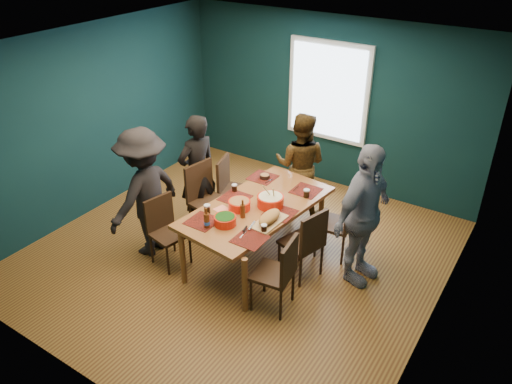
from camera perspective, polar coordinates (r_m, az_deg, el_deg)
room at (r=6.21m, az=-0.79°, el=4.55°), size 5.01×5.01×2.71m
dining_table at (r=6.27m, az=0.12°, el=-2.10°), size 1.25×2.15×0.78m
chair_left_far at (r=7.18m, az=-2.97°, el=0.88°), size 0.53×0.53×0.95m
chair_left_mid at (r=6.86m, az=-5.85°, el=-0.25°), size 0.54×0.54×1.04m
chair_left_near at (r=6.40m, az=-10.40°, el=-3.79°), size 0.49×0.49×0.91m
chair_right_far at (r=6.46m, az=9.81°, el=-3.12°), size 0.47×0.47×0.95m
chair_right_mid at (r=6.02m, az=5.84°, el=-5.45°), size 0.54×0.54×0.96m
chair_right_near at (r=5.56m, az=2.78°, el=-8.83°), size 0.48×0.48×0.94m
person_far_left at (r=6.94m, az=-6.72°, el=2.25°), size 0.54×0.69×1.67m
person_back at (r=7.25m, az=5.09°, el=3.13°), size 0.89×0.77×1.57m
person_right at (r=5.93m, az=12.14°, el=-2.67°), size 0.62×1.11×1.79m
person_near_left at (r=6.47m, az=-12.62°, el=-0.12°), size 0.65×1.13×1.74m
bowl_salad at (r=6.14m, az=-1.92°, el=-1.42°), size 0.28×0.28×0.12m
bowl_dumpling at (r=6.19m, az=1.66°, el=-0.98°), size 0.34×0.34×0.31m
bowl_herbs at (r=5.84m, az=-3.55°, el=-3.21°), size 0.26×0.26×0.11m
cutting_board at (r=5.87m, az=1.52°, el=-3.01°), size 0.30×0.61×0.13m
small_bowl at (r=6.85m, az=1.01°, el=1.80°), size 0.14×0.14×0.06m
beer_bottle_a at (r=5.79m, az=-5.65°, el=-3.27°), size 0.07×0.07×0.26m
beer_bottle_b at (r=5.95m, az=-1.53°, el=-2.15°), size 0.06×0.06×0.24m
cola_glass_a at (r=6.08m, az=-5.60°, el=-1.88°), size 0.08×0.08×0.11m
cola_glass_b at (r=5.70m, az=0.91°, el=-4.14°), size 0.07×0.07×0.10m
cola_glass_c at (r=6.41m, az=5.79°, el=-0.11°), size 0.08×0.08×0.11m
cola_glass_d at (r=6.53m, az=-2.47°, el=0.52°), size 0.07×0.07×0.10m
napkin_a at (r=6.16m, az=3.09°, el=-1.97°), size 0.15×0.15×0.00m
napkin_b at (r=6.16m, az=-3.96°, el=-1.99°), size 0.19×0.19×0.00m
napkin_c at (r=5.59m, az=-1.27°, el=-5.61°), size 0.19×0.19×0.00m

